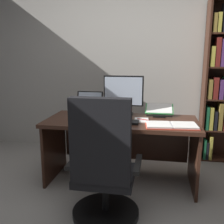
{
  "coord_description": "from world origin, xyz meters",
  "views": [
    {
      "loc": [
        0.28,
        -1.97,
        1.41
      ],
      "look_at": [
        -0.19,
        0.72,
        0.82
      ],
      "focal_mm": 41.68,
      "sensor_mm": 36.0,
      "label": 1
    }
  ],
  "objects_px": {
    "reading_stand_with_book": "(159,110)",
    "desk": "(122,135)",
    "monitor": "(123,95)",
    "open_binder": "(172,125)",
    "keyboard": "(118,122)",
    "computer_mouse": "(91,120)",
    "laptop": "(88,109)",
    "pen": "(143,119)",
    "office_chair": "(103,171)",
    "notepad": "(141,120)"
  },
  "relations": [
    {
      "from": "reading_stand_with_book",
      "to": "desk",
      "type": "bearing_deg",
      "value": -151.28
    },
    {
      "from": "monitor",
      "to": "open_binder",
      "type": "xyz_separation_m",
      "value": [
        0.54,
        -0.43,
        -0.22
      ]
    },
    {
      "from": "keyboard",
      "to": "computer_mouse",
      "type": "distance_m",
      "value": 0.3
    },
    {
      "from": "laptop",
      "to": "computer_mouse",
      "type": "xyz_separation_m",
      "value": [
        0.14,
        -0.38,
        -0.03
      ]
    },
    {
      "from": "desk",
      "to": "pen",
      "type": "relative_size",
      "value": 11.82
    },
    {
      "from": "desk",
      "to": "office_chair",
      "type": "relative_size",
      "value": 1.5
    },
    {
      "from": "office_chair",
      "to": "open_binder",
      "type": "bearing_deg",
      "value": 45.59
    },
    {
      "from": "notepad",
      "to": "pen",
      "type": "bearing_deg",
      "value": 0.0
    },
    {
      "from": "office_chair",
      "to": "reading_stand_with_book",
      "type": "xyz_separation_m",
      "value": [
        0.45,
        1.07,
        0.32
      ]
    },
    {
      "from": "monitor",
      "to": "keyboard",
      "type": "xyz_separation_m",
      "value": [
        -0.0,
        -0.38,
        -0.22
      ]
    },
    {
      "from": "notepad",
      "to": "pen",
      "type": "xyz_separation_m",
      "value": [
        0.02,
        0.0,
        0.01
      ]
    },
    {
      "from": "keyboard",
      "to": "notepad",
      "type": "bearing_deg",
      "value": 29.94
    },
    {
      "from": "laptop",
      "to": "keyboard",
      "type": "bearing_deg",
      "value": -41.32
    },
    {
      "from": "office_chair",
      "to": "pen",
      "type": "distance_m",
      "value": 0.86
    },
    {
      "from": "pen",
      "to": "open_binder",
      "type": "bearing_deg",
      "value": -32.36
    },
    {
      "from": "reading_stand_with_book",
      "to": "office_chair",
      "type": "bearing_deg",
      "value": -112.8
    },
    {
      "from": "laptop",
      "to": "reading_stand_with_book",
      "type": "distance_m",
      "value": 0.86
    },
    {
      "from": "desk",
      "to": "computer_mouse",
      "type": "distance_m",
      "value": 0.43
    },
    {
      "from": "laptop",
      "to": "pen",
      "type": "height_order",
      "value": "laptop"
    },
    {
      "from": "office_chair",
      "to": "pen",
      "type": "height_order",
      "value": "office_chair"
    },
    {
      "from": "computer_mouse",
      "to": "keyboard",
      "type": "bearing_deg",
      "value": 0.0
    },
    {
      "from": "open_binder",
      "to": "pen",
      "type": "xyz_separation_m",
      "value": [
        -0.29,
        0.18,
        0.0
      ]
    },
    {
      "from": "reading_stand_with_book",
      "to": "open_binder",
      "type": "relative_size",
      "value": 0.61
    },
    {
      "from": "monitor",
      "to": "computer_mouse",
      "type": "height_order",
      "value": "monitor"
    },
    {
      "from": "office_chair",
      "to": "monitor",
      "type": "height_order",
      "value": "monitor"
    },
    {
      "from": "notepad",
      "to": "computer_mouse",
      "type": "bearing_deg",
      "value": -165.92
    },
    {
      "from": "office_chair",
      "to": "notepad",
      "type": "bearing_deg",
      "value": 71.07
    },
    {
      "from": "notepad",
      "to": "desk",
      "type": "bearing_deg",
      "value": 160.27
    },
    {
      "from": "laptop",
      "to": "notepad",
      "type": "xyz_separation_m",
      "value": [
        0.67,
        -0.25,
        -0.05
      ]
    },
    {
      "from": "computer_mouse",
      "to": "reading_stand_with_book",
      "type": "xyz_separation_m",
      "value": [
        0.72,
        0.44,
        0.04
      ]
    },
    {
      "from": "office_chair",
      "to": "keyboard",
      "type": "height_order",
      "value": "office_chair"
    },
    {
      "from": "monitor",
      "to": "open_binder",
      "type": "height_order",
      "value": "monitor"
    },
    {
      "from": "computer_mouse",
      "to": "laptop",
      "type": "bearing_deg",
      "value": 109.68
    },
    {
      "from": "desk",
      "to": "pen",
      "type": "bearing_deg",
      "value": -18.2
    },
    {
      "from": "office_chair",
      "to": "notepad",
      "type": "relative_size",
      "value": 5.27
    },
    {
      "from": "laptop",
      "to": "notepad",
      "type": "distance_m",
      "value": 0.72
    },
    {
      "from": "open_binder",
      "to": "notepad",
      "type": "height_order",
      "value": "open_binder"
    },
    {
      "from": "reading_stand_with_book",
      "to": "keyboard",
      "type": "bearing_deg",
      "value": -133.88
    },
    {
      "from": "monitor",
      "to": "notepad",
      "type": "xyz_separation_m",
      "value": [
        0.23,
        -0.24,
        -0.23
      ]
    },
    {
      "from": "keyboard",
      "to": "open_binder",
      "type": "bearing_deg",
      "value": -5.28
    },
    {
      "from": "notepad",
      "to": "monitor",
      "type": "bearing_deg",
      "value": 133.6
    },
    {
      "from": "open_binder",
      "to": "notepad",
      "type": "distance_m",
      "value": 0.36
    },
    {
      "from": "pen",
      "to": "laptop",
      "type": "bearing_deg",
      "value": 159.95
    },
    {
      "from": "desk",
      "to": "reading_stand_with_book",
      "type": "relative_size",
      "value": 5.13
    },
    {
      "from": "laptop",
      "to": "pen",
      "type": "xyz_separation_m",
      "value": [
        0.69,
        -0.25,
        -0.04
      ]
    },
    {
      "from": "monitor",
      "to": "reading_stand_with_book",
      "type": "height_order",
      "value": "monitor"
    },
    {
      "from": "keyboard",
      "to": "computer_mouse",
      "type": "xyz_separation_m",
      "value": [
        -0.3,
        0.0,
        0.01
      ]
    },
    {
      "from": "office_chair",
      "to": "laptop",
      "type": "distance_m",
      "value": 1.14
    },
    {
      "from": "reading_stand_with_book",
      "to": "computer_mouse",
      "type": "bearing_deg",
      "value": -148.76
    },
    {
      "from": "monitor",
      "to": "notepad",
      "type": "height_order",
      "value": "monitor"
    }
  ]
}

